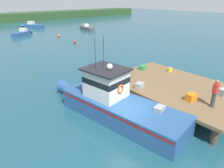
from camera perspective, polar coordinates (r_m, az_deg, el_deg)
name	(u,v)px	position (r m, az deg, el deg)	size (l,w,h in m)	color
ground_plane	(126,125)	(12.04, 3.86, -11.41)	(200.00, 200.00, 0.00)	#1E4C5B
dock	(175,86)	(14.90, 17.31, -0.60)	(6.00, 9.00, 1.20)	#4C3D2D
main_fishing_boat	(114,102)	(12.31, 0.55, -5.00)	(3.69, 9.96, 4.80)	#285184
crate_single_far	(224,92)	(14.34, 29.09, -2.03)	(0.60, 0.44, 0.45)	#9E9EA3
crate_stack_near_edge	(140,85)	(13.79, 7.81, -0.33)	(0.60, 0.44, 0.33)	#9E9EA3
crate_stack_mid_dock	(143,67)	(17.35, 8.64, 4.66)	(0.60, 0.44, 0.34)	#2D8442
crate_single_by_cleat	(191,97)	(12.81, 21.52, -3.48)	(0.60, 0.44, 0.46)	orange
bait_bucket	(170,70)	(17.27, 16.12, 3.90)	(0.32, 0.32, 0.34)	yellow
deckhand_by_the_boat	(215,93)	(12.35, 27.10, -2.24)	(0.36, 0.22, 1.63)	#383842
moored_boat_far_right	(22,33)	(43.87, -24.05, 13.04)	(4.90, 3.90, 1.34)	#285184
moored_boat_outer_mooring	(33,26)	(54.31, -21.54, 15.12)	(4.18, 5.69, 1.52)	#285184
moored_boat_off_the_point	(87,28)	(47.64, -7.19, 15.46)	(1.54, 5.17, 1.30)	#4C4C51
mooring_buoy_inshore	(58,36)	(39.98, -14.95, 13.10)	(0.51, 0.51, 0.51)	#EA5B19
mooring_buoy_outer	(75,42)	(33.73, -10.52, 11.65)	(0.45, 0.45, 0.45)	red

